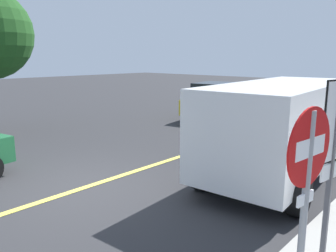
% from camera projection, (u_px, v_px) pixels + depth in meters
% --- Properties ---
extents(ground_plane, '(80.00, 80.00, 0.00)m').
position_uv_depth(ground_plane, '(81.00, 189.00, 7.25)').
color(ground_plane, '#2D2D30').
extents(lane_marking_centre, '(28.00, 0.16, 0.01)m').
position_uv_depth(lane_marking_centre, '(174.00, 159.00, 9.42)').
color(lane_marking_centre, '#E0D14C').
extents(stop_sign, '(0.76, 0.11, 2.34)m').
position_uv_depth(stop_sign, '(306.00, 185.00, 3.17)').
color(stop_sign, gray).
rests_on(stop_sign, ground_plane).
extents(speed_limit_sign, '(0.53, 0.11, 2.52)m').
position_uv_depth(speed_limit_sign, '(333.00, 143.00, 4.06)').
color(speed_limit_sign, '#4C4C51').
rests_on(speed_limit_sign, ground_plane).
extents(white_van, '(5.35, 2.61, 2.20)m').
position_uv_depth(white_van, '(281.00, 124.00, 7.74)').
color(white_van, white).
rests_on(white_van, ground_plane).
extents(car_yellow_crossing, '(4.11, 2.47, 1.65)m').
position_uv_depth(car_yellow_crossing, '(216.00, 101.00, 15.49)').
color(car_yellow_crossing, gold).
rests_on(car_yellow_crossing, ground_plane).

